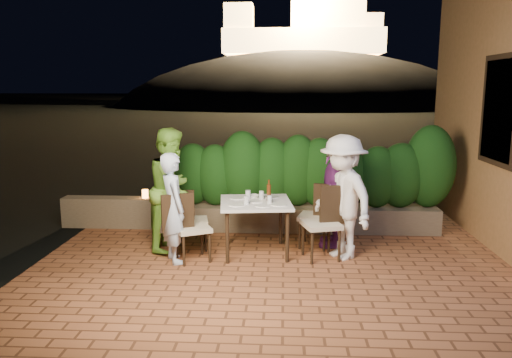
# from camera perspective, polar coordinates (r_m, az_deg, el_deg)

# --- Properties ---
(ground) EXTENTS (400.00, 400.00, 0.00)m
(ground) POSITION_cam_1_polar(r_m,az_deg,el_deg) (6.16, 4.95, -11.87)
(ground) COLOR black
(ground) RESTS_ON ground
(terrace_floor) EXTENTS (7.00, 6.00, 0.15)m
(terrace_floor) POSITION_cam_1_polar(r_m,az_deg,el_deg) (6.65, 4.82, -10.68)
(terrace_floor) COLOR brown
(terrace_floor) RESTS_ON ground
(window_pane) EXTENTS (0.08, 1.00, 1.40)m
(window_pane) POSITION_cam_1_polar(r_m,az_deg,el_deg) (7.82, 26.17, 7.06)
(window_pane) COLOR black
(window_pane) RESTS_ON building_wall
(window_frame) EXTENTS (0.06, 1.15, 1.55)m
(window_frame) POSITION_cam_1_polar(r_m,az_deg,el_deg) (7.81, 26.10, 7.06)
(window_frame) COLOR black
(window_frame) RESTS_ON building_wall
(planter) EXTENTS (4.20, 0.55, 0.40)m
(planter) POSITION_cam_1_polar(r_m,az_deg,el_deg) (8.29, 5.91, -4.42)
(planter) COLOR brown
(planter) RESTS_ON ground
(hedge) EXTENTS (4.00, 0.70, 1.10)m
(hedge) POSITION_cam_1_polar(r_m,az_deg,el_deg) (8.13, 6.01, 0.70)
(hedge) COLOR #133B10
(hedge) RESTS_ON planter
(parapet) EXTENTS (2.20, 0.30, 0.50)m
(parapet) POSITION_cam_1_polar(r_m,az_deg,el_deg) (8.66, -14.36, -3.70)
(parapet) COLOR brown
(parapet) RESTS_ON ground
(hill) EXTENTS (52.00, 40.00, 22.00)m
(hill) POSITION_cam_1_polar(r_m,az_deg,el_deg) (66.04, 5.16, 4.87)
(hill) COLOR black
(hill) RESTS_ON ground
(fortress) EXTENTS (26.00, 8.00, 8.00)m
(fortress) POSITION_cam_1_polar(r_m,az_deg,el_deg) (66.25, 5.38, 17.45)
(fortress) COLOR #FFCC7A
(fortress) RESTS_ON hill
(dining_table) EXTENTS (1.08, 1.08, 0.75)m
(dining_table) POSITION_cam_1_polar(r_m,az_deg,el_deg) (7.05, -0.05, -5.55)
(dining_table) COLOR white
(dining_table) RESTS_ON ground
(plate_nw) EXTENTS (0.22, 0.22, 0.01)m
(plate_nw) POSITION_cam_1_polar(r_m,az_deg,el_deg) (6.73, -2.24, -2.98)
(plate_nw) COLOR white
(plate_nw) RESTS_ON dining_table
(plate_sw) EXTENTS (0.22, 0.22, 0.01)m
(plate_sw) POSITION_cam_1_polar(r_m,az_deg,el_deg) (7.14, -2.14, -2.19)
(plate_sw) COLOR white
(plate_sw) RESTS_ON dining_table
(plate_ne) EXTENTS (0.22, 0.22, 0.01)m
(plate_ne) POSITION_cam_1_polar(r_m,az_deg,el_deg) (6.75, 2.65, -2.94)
(plate_ne) COLOR white
(plate_ne) RESTS_ON dining_table
(plate_se) EXTENTS (0.22, 0.22, 0.01)m
(plate_se) POSITION_cam_1_polar(r_m,az_deg,el_deg) (7.22, 1.75, -2.05)
(plate_se) COLOR white
(plate_se) RESTS_ON dining_table
(plate_centre) EXTENTS (0.23, 0.23, 0.01)m
(plate_centre) POSITION_cam_1_polar(r_m,az_deg,el_deg) (6.93, -0.02, -2.57)
(plate_centre) COLOR white
(plate_centre) RESTS_ON dining_table
(plate_front) EXTENTS (0.19, 0.19, 0.01)m
(plate_front) POSITION_cam_1_polar(r_m,az_deg,el_deg) (6.68, 0.75, -3.08)
(plate_front) COLOR white
(plate_front) RESTS_ON dining_table
(glass_nw) EXTENTS (0.07, 0.07, 0.12)m
(glass_nw) POSITION_cam_1_polar(r_m,az_deg,el_deg) (6.76, -1.11, -2.44)
(glass_nw) COLOR silver
(glass_nw) RESTS_ON dining_table
(glass_sw) EXTENTS (0.07, 0.07, 0.12)m
(glass_sw) POSITION_cam_1_polar(r_m,az_deg,el_deg) (7.11, -0.93, -1.78)
(glass_sw) COLOR silver
(glass_sw) RESTS_ON dining_table
(glass_ne) EXTENTS (0.06, 0.06, 0.11)m
(glass_ne) POSITION_cam_1_polar(r_m,az_deg,el_deg) (6.85, 1.57, -2.33)
(glass_ne) COLOR silver
(glass_ne) RESTS_ON dining_table
(glass_se) EXTENTS (0.07, 0.07, 0.12)m
(glass_se) POSITION_cam_1_polar(r_m,az_deg,el_deg) (7.08, 0.64, -1.85)
(glass_se) COLOR silver
(glass_se) RESTS_ON dining_table
(beer_bottle) EXTENTS (0.06, 0.06, 0.30)m
(beer_bottle) POSITION_cam_1_polar(r_m,az_deg,el_deg) (6.98, 1.47, -1.28)
(beer_bottle) COLOR #51240D
(beer_bottle) RESTS_ON dining_table
(bowl) EXTENTS (0.21, 0.21, 0.04)m
(bowl) POSITION_cam_1_polar(r_m,az_deg,el_deg) (7.21, -0.33, -1.96)
(bowl) COLOR white
(bowl) RESTS_ON dining_table
(chair_left_front) EXTENTS (0.58, 0.58, 0.94)m
(chair_left_front) POSITION_cam_1_polar(r_m,az_deg,el_deg) (6.78, -7.26, -5.44)
(chair_left_front) COLOR black
(chair_left_front) RESTS_ON ground
(chair_left_back) EXTENTS (0.48, 0.48, 0.87)m
(chair_left_back) POSITION_cam_1_polar(r_m,az_deg,el_deg) (7.29, -7.17, -4.61)
(chair_left_back) COLOR black
(chair_left_back) RESTS_ON ground
(chair_right_front) EXTENTS (0.58, 0.58, 1.01)m
(chair_right_front) POSITION_cam_1_polar(r_m,az_deg,el_deg) (6.85, 7.47, -4.97)
(chair_right_front) COLOR black
(chair_right_front) RESTS_ON ground
(chair_right_back) EXTENTS (0.54, 0.54, 0.95)m
(chair_right_back) POSITION_cam_1_polar(r_m,az_deg,el_deg) (7.36, 6.72, -4.13)
(chair_right_back) COLOR black
(chair_right_back) RESTS_ON ground
(diner_blue) EXTENTS (0.57, 0.64, 1.48)m
(diner_blue) POSITION_cam_1_polar(r_m,az_deg,el_deg) (6.72, -9.43, -3.27)
(diner_blue) COLOR silver
(diner_blue) RESTS_ON ground
(diner_green) EXTENTS (0.81, 0.96, 1.76)m
(diner_green) POSITION_cam_1_polar(r_m,az_deg,el_deg) (7.24, -9.51, -1.15)
(diner_green) COLOR #7BC03C
(diner_green) RESTS_ON ground
(diner_white) EXTENTS (1.11, 1.27, 1.70)m
(diner_white) POSITION_cam_1_polar(r_m,az_deg,el_deg) (6.85, 9.87, -2.08)
(diner_white) COLOR white
(diner_white) RESTS_ON ground
(diner_purple) EXTENTS (0.51, 0.98, 1.61)m
(diner_purple) POSITION_cam_1_polar(r_m,az_deg,el_deg) (7.37, 8.88, -1.54)
(diner_purple) COLOR #6C2672
(diner_purple) RESTS_ON ground
(parapet_lamp) EXTENTS (0.10, 0.10, 0.14)m
(parapet_lamp) POSITION_cam_1_polar(r_m,az_deg,el_deg) (8.51, -12.56, -1.67)
(parapet_lamp) COLOR orange
(parapet_lamp) RESTS_ON parapet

